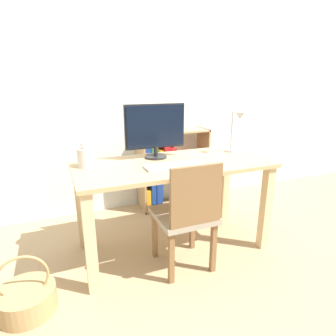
% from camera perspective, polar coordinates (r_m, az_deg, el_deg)
% --- Properties ---
extents(ground_plane, '(10.00, 10.00, 0.00)m').
position_cam_1_polar(ground_plane, '(2.44, 0.92, -15.49)').
color(ground_plane, tan).
extents(wall_back, '(8.00, 0.05, 2.60)m').
position_cam_1_polar(wall_back, '(2.96, -6.55, 16.62)').
color(wall_back, silver).
rests_on(wall_back, ground_plane).
extents(desk, '(1.48, 0.69, 0.73)m').
position_cam_1_polar(desk, '(2.18, 1.00, -2.06)').
color(desk, tan).
rests_on(desk, ground_plane).
extents(monitor, '(0.50, 0.18, 0.43)m').
position_cam_1_polar(monitor, '(2.24, -2.59, 8.01)').
color(monitor, '#232326').
rests_on(monitor, desk).
extents(keyboard, '(0.42, 0.14, 0.02)m').
position_cam_1_polar(keyboard, '(2.03, 1.05, 0.48)').
color(keyboard, '#B2B2B7').
rests_on(keyboard, desk).
extents(vase, '(0.12, 0.12, 0.20)m').
position_cam_1_polar(vase, '(2.10, -16.36, 2.37)').
color(vase, silver).
rests_on(vase, desk).
extents(desk_lamp, '(0.10, 0.19, 0.36)m').
position_cam_1_polar(desk_lamp, '(2.46, 13.66, 7.85)').
color(desk_lamp, '#B7B7BC').
rests_on(desk_lamp, desk).
extents(chair, '(0.40, 0.40, 0.82)m').
position_cam_1_polar(chair, '(1.97, 3.94, -9.17)').
color(chair, '#9E937F').
rests_on(chair, ground_plane).
extents(bookshelf, '(0.74, 0.28, 0.84)m').
position_cam_1_polar(bookshelf, '(3.00, -1.18, -0.35)').
color(bookshelf, tan).
rests_on(bookshelf, ground_plane).
extents(basket, '(0.34, 0.34, 0.37)m').
position_cam_1_polar(basket, '(2.02, -26.80, -22.56)').
color(basket, tan).
rests_on(basket, ground_plane).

